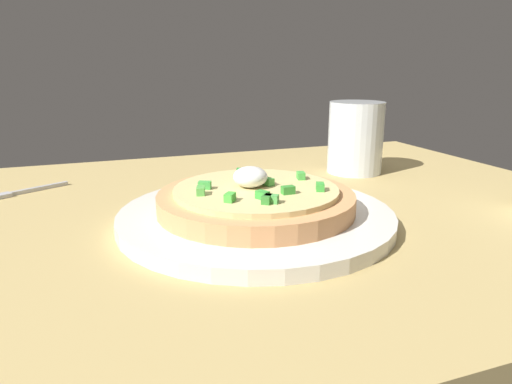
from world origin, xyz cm
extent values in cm
cube|color=tan|center=(0.00, 0.00, 1.12)|extent=(102.62, 65.71, 2.23)
cylinder|color=silver|center=(5.16, -5.65, 2.95)|extent=(29.00, 29.00, 1.42)
cylinder|color=tan|center=(5.16, -5.65, 4.63)|extent=(20.72, 20.72, 1.95)
cylinder|color=#DCC581|center=(5.16, -5.65, 5.87)|extent=(17.26, 17.26, 0.54)
ellipsoid|color=white|center=(4.71, -5.14, 7.22)|extent=(3.62, 3.62, 2.16)
cube|color=#50B54E|center=(5.13, -2.04, 6.54)|extent=(1.33, 1.51, 0.80)
cube|color=green|center=(4.32, -9.78, 6.54)|extent=(1.29, 1.50, 0.80)
cube|color=#50AC4D|center=(4.66, -11.23, 6.54)|extent=(1.50, 1.41, 0.80)
cube|color=#368E32|center=(7.34, -8.97, 6.54)|extent=(1.29, 0.81, 0.80)
cube|color=#52B84D|center=(6.66, -5.21, 6.54)|extent=(1.22, 1.49, 0.80)
cube|color=green|center=(1.17, -9.43, 6.54)|extent=(1.41, 1.50, 0.80)
cube|color=#55A851|center=(5.32, -2.89, 6.54)|extent=(1.51, 1.35, 0.80)
cube|color=green|center=(-0.25, -4.34, 6.54)|extent=(1.50, 1.28, 0.80)
cube|color=green|center=(10.89, -9.00, 6.54)|extent=(1.24, 1.49, 0.80)
cube|color=#268C2E|center=(5.53, 0.18, 6.54)|extent=(1.50, 1.26, 0.80)
cube|color=green|center=(11.11, -4.00, 6.54)|extent=(1.09, 1.44, 0.80)
cube|color=#55AB48|center=(-0.89, -6.29, 6.54)|extent=(1.12, 1.45, 0.80)
cube|color=#348330|center=(4.22, -11.16, 6.54)|extent=(1.41, 1.50, 0.80)
cylinder|color=silver|center=(27.48, 11.13, 7.63)|extent=(8.32, 8.32, 10.79)
cylinder|color=beige|center=(27.48, 11.13, 6.76)|extent=(7.33, 7.33, 8.26)
cube|color=#B7B7BC|center=(-17.60, 16.40, 2.48)|extent=(6.94, 4.04, 0.50)
camera|label=1|loc=(-10.62, -48.97, 18.84)|focal=32.13mm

